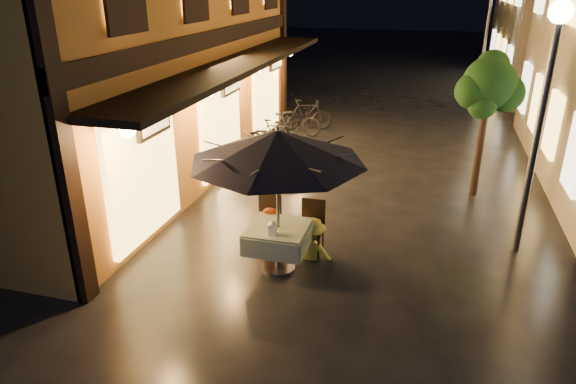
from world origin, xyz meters
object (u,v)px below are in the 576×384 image
(patio_umbrella, at_px, (277,146))
(table_lantern, at_px, (273,227))
(bicycle_0, at_px, (246,164))
(person_orange, at_px, (269,209))
(person_yellow, at_px, (312,220))
(streetlamp_near, at_px, (546,88))
(cafe_table, at_px, (278,237))

(patio_umbrella, distance_m, table_lantern, 1.27)
(table_lantern, xyz_separation_m, bicycle_0, (-1.82, 3.77, -0.43))
(person_orange, height_order, bicycle_0, person_orange)
(person_orange, bearing_deg, person_yellow, -174.57)
(streetlamp_near, xyz_separation_m, patio_umbrella, (-3.92, -1.75, -0.77))
(cafe_table, xyz_separation_m, patio_umbrella, (0.00, -0.00, 1.56))
(patio_umbrella, xyz_separation_m, person_yellow, (0.44, 0.55, -1.45))
(person_orange, distance_m, bicycle_0, 3.29)
(person_yellow, xyz_separation_m, bicycle_0, (-2.26, 2.92, -0.21))
(streetlamp_near, xyz_separation_m, cafe_table, (-3.92, -1.75, -2.33))
(person_yellow, bearing_deg, streetlamp_near, -162.84)
(streetlamp_near, relative_size, person_yellow, 3.02)
(person_orange, xyz_separation_m, person_yellow, (0.77, -0.00, -0.11))
(person_orange, bearing_deg, bicycle_0, -57.31)
(cafe_table, height_order, patio_umbrella, patio_umbrella)
(person_yellow, bearing_deg, patio_umbrella, 49.56)
(person_orange, distance_m, person_yellow, 0.78)
(cafe_table, height_order, person_orange, person_orange)
(cafe_table, bearing_deg, patio_umbrella, -14.04)
(patio_umbrella, bearing_deg, cafe_table, 165.96)
(cafe_table, relative_size, table_lantern, 3.96)
(table_lantern, distance_m, person_yellow, 0.98)
(streetlamp_near, bearing_deg, person_orange, -164.36)
(cafe_table, distance_m, person_orange, 0.69)
(cafe_table, bearing_deg, person_yellow, 51.34)
(streetlamp_near, xyz_separation_m, table_lantern, (-3.92, -2.04, -2.00))
(bicycle_0, bearing_deg, cafe_table, -136.40)
(person_orange, relative_size, bicycle_0, 0.87)
(streetlamp_near, height_order, table_lantern, streetlamp_near)
(streetlamp_near, relative_size, person_orange, 2.60)
(patio_umbrella, height_order, table_lantern, patio_umbrella)
(person_yellow, height_order, bicycle_0, person_yellow)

